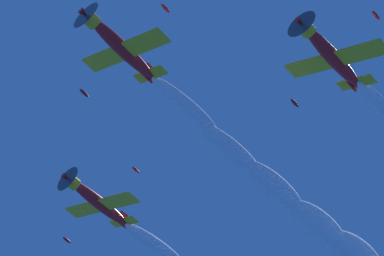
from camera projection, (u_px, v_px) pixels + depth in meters
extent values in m
ellipsoid|color=red|center=(122.00, 48.00, 71.60)|extent=(2.69, 8.03, 2.03)
cylinder|color=yellow|center=(91.00, 20.00, 70.00)|extent=(1.77, 1.31, 1.70)
cone|color=red|center=(84.00, 14.00, 69.66)|extent=(0.88, 0.94, 0.82)
cylinder|color=#3F3F47|center=(86.00, 15.00, 69.74)|extent=(3.58, 0.58, 3.62)
cube|color=yellow|center=(125.00, 51.00, 71.52)|extent=(9.36, 2.64, 4.33)
ellipsoid|color=red|center=(165.00, 8.00, 71.15)|extent=(0.51, 1.12, 0.43)
ellipsoid|color=red|center=(84.00, 93.00, 71.90)|extent=(0.51, 1.12, 0.43)
cube|color=yellow|center=(150.00, 74.00, 73.17)|extent=(3.43, 1.42, 1.63)
cube|color=red|center=(149.00, 73.00, 73.74)|extent=(0.82, 1.44, 1.32)
ellipsoid|color=#1E232D|center=(118.00, 44.00, 71.88)|extent=(1.29, 1.93, 1.13)
ellipsoid|color=red|center=(332.00, 57.00, 70.82)|extent=(2.68, 8.02, 1.95)
cylinder|color=yellow|center=(306.00, 29.00, 69.18)|extent=(1.79, 1.29, 1.71)
cone|color=red|center=(300.00, 22.00, 68.83)|extent=(0.89, 0.94, 0.82)
cylinder|color=#3F3F47|center=(301.00, 24.00, 68.91)|extent=(3.65, 0.55, 3.68)
cube|color=yellow|center=(335.00, 59.00, 70.75)|extent=(9.15, 2.62, 4.75)
ellipsoid|color=red|center=(376.00, 15.00, 70.58)|extent=(0.52, 1.12, 0.43)
ellipsoid|color=red|center=(295.00, 103.00, 70.92)|extent=(0.52, 1.12, 0.43)
cube|color=yellow|center=(356.00, 83.00, 72.44)|extent=(3.35, 1.41, 1.77)
cube|color=red|center=(354.00, 81.00, 73.00)|extent=(0.88, 1.43, 1.28)
ellipsoid|color=#1E232D|center=(327.00, 53.00, 71.09)|extent=(1.30, 1.92, 1.13)
ellipsoid|color=red|center=(99.00, 203.00, 83.83)|extent=(2.60, 8.02, 1.87)
cylinder|color=yellow|center=(72.00, 182.00, 82.18)|extent=(1.74, 1.28, 1.66)
cone|color=red|center=(66.00, 178.00, 81.83)|extent=(0.86, 0.93, 0.80)
cylinder|color=#3F3F47|center=(68.00, 179.00, 81.91)|extent=(3.55, 0.52, 3.58)
cube|color=yellow|center=(101.00, 205.00, 83.77)|extent=(9.46, 2.65, 4.04)
ellipsoid|color=red|center=(136.00, 170.00, 83.25)|extent=(0.50, 1.11, 0.41)
ellipsoid|color=red|center=(67.00, 240.00, 84.28)|extent=(0.50, 1.11, 0.41)
cube|color=yellow|center=(124.00, 222.00, 85.46)|extent=(3.46, 1.43, 1.51)
cube|color=red|center=(123.00, 219.00, 86.02)|extent=(0.78, 1.42, 1.31)
ellipsoid|color=#1E232D|center=(96.00, 199.00, 84.10)|extent=(1.27, 1.91, 1.09)
ellipsoid|color=white|center=(185.00, 104.00, 75.29)|extent=(2.23, 8.57, 1.66)
ellipsoid|color=white|center=(231.00, 149.00, 78.25)|extent=(2.70, 8.64, 2.14)
ellipsoid|color=white|center=(273.00, 186.00, 80.86)|extent=(3.17, 8.71, 2.61)
ellipsoid|color=white|center=(319.00, 225.00, 84.18)|extent=(3.65, 8.77, 3.09)
ellipsoid|color=white|center=(356.00, 255.00, 86.82)|extent=(4.12, 8.84, 3.56)
ellipsoid|color=white|center=(155.00, 244.00, 87.30)|extent=(2.23, 8.57, 1.66)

